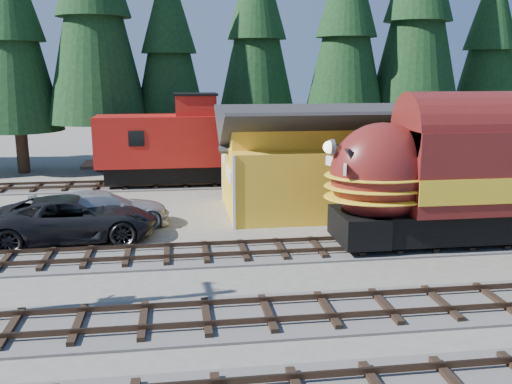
{
  "coord_description": "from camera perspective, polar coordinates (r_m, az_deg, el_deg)",
  "views": [
    {
      "loc": [
        -8.54,
        -17.39,
        7.13
      ],
      "look_at": [
        -5.5,
        4.0,
        2.47
      ],
      "focal_mm": 40.0,
      "sensor_mm": 36.0,
      "label": 1
    }
  ],
  "objects": [
    {
      "name": "ground",
      "position": [
        20.64,
        17.11,
        -8.61
      ],
      "size": [
        120.0,
        120.0,
        0.0
      ],
      "primitive_type": "plane",
      "color": "#6B665B",
      "rests_on": "ground"
    },
    {
      "name": "track_spur",
      "position": [
        36.12,
        -10.25,
        0.67
      ],
      "size": [
        32.0,
        3.2,
        0.33
      ],
      "color": "#4C4947",
      "rests_on": "ground"
    },
    {
      "name": "depot",
      "position": [
        29.47,
        8.86,
        3.88
      ],
      "size": [
        12.8,
        7.0,
        5.3
      ],
      "color": "gold",
      "rests_on": "ground"
    },
    {
      "name": "conifer_backdrop",
      "position": [
        44.49,
        12.65,
        16.35
      ],
      "size": [
        78.21,
        20.71,
        17.23
      ],
      "color": "black",
      "rests_on": "ground"
    },
    {
      "name": "caboose",
      "position": [
        35.68,
        -7.53,
        4.78
      ],
      "size": [
        10.14,
        2.94,
        5.28
      ],
      "color": "black",
      "rests_on": "ground"
    },
    {
      "name": "pickup_truck_a",
      "position": [
        25.36,
        -17.77,
        -2.53
      ],
      "size": [
        7.18,
        3.91,
        1.91
      ],
      "primitive_type": "imported",
      "rotation": [
        0.0,
        0.0,
        1.68
      ],
      "color": "black",
      "rests_on": "ground"
    },
    {
      "name": "pickup_truck_b",
      "position": [
        26.73,
        -15.12,
        -1.79
      ],
      "size": [
        6.56,
        4.26,
        1.77
      ],
      "primitive_type": "imported",
      "rotation": [
        0.0,
        0.0,
        1.89
      ],
      "color": "#ADAFB5",
      "rests_on": "ground"
    }
  ]
}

